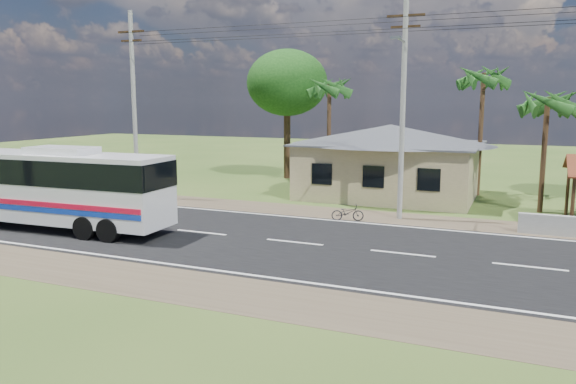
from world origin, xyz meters
name	(u,v)px	position (x,y,z in m)	size (l,w,h in m)	color
ground	(295,243)	(0.00, 0.00, 0.00)	(120.00, 120.00, 0.00)	#2E4A1A
road	(295,242)	(0.00, 0.00, 0.01)	(120.00, 16.00, 0.03)	black
house	(390,153)	(1.00, 13.00, 2.64)	(12.40, 10.00, 5.00)	tan
utility_poles	(396,102)	(2.67, 6.49, 5.77)	(32.80, 2.22, 11.00)	#9E9E99
palm_near	(548,103)	(9.50, 11.00, 5.71)	(2.80, 2.80, 6.70)	#47301E
palm_mid	(484,78)	(6.00, 15.50, 7.16)	(2.80, 2.80, 8.20)	#47301E
palm_far	(329,88)	(-4.00, 16.00, 6.68)	(2.80, 2.80, 7.70)	#47301E
tree_behind_house	(287,83)	(-8.00, 18.00, 7.12)	(6.00, 6.00, 9.61)	#47301E
coach_bus	(46,182)	(-11.43, -1.98, 2.17)	(12.33, 3.08, 3.80)	silver
motorcycle	(348,213)	(0.76, 4.98, 0.41)	(0.55, 1.57, 0.82)	black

